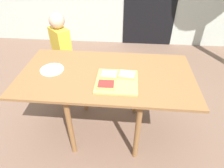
{
  "coord_description": "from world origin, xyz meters",
  "views": [
    {
      "loc": [
        0.17,
        -1.34,
        1.63
      ],
      "look_at": [
        0.05,
        0.0,
        0.61
      ],
      "focal_mm": 30.97,
      "sensor_mm": 36.0,
      "label": 1
    }
  ],
  "objects_px": {
    "cutting_board": "(117,82)",
    "child_left": "(62,52)",
    "dining_table": "(107,81)",
    "pizza_slice_near_left": "(106,85)",
    "pizza_slice_far_right": "(127,75)",
    "pizza_slice_far_left": "(109,74)",
    "plate_white_left": "(52,70)"
  },
  "relations": [
    {
      "from": "pizza_slice_far_right",
      "to": "plate_white_left",
      "type": "distance_m",
      "value": 0.65
    },
    {
      "from": "dining_table",
      "to": "cutting_board",
      "type": "relative_size",
      "value": 4.46
    },
    {
      "from": "plate_white_left",
      "to": "dining_table",
      "type": "bearing_deg",
      "value": -1.49
    },
    {
      "from": "dining_table",
      "to": "pizza_slice_near_left",
      "type": "xyz_separation_m",
      "value": [
        0.02,
        -0.19,
        0.11
      ]
    },
    {
      "from": "plate_white_left",
      "to": "cutting_board",
      "type": "bearing_deg",
      "value": -12.81
    },
    {
      "from": "plate_white_left",
      "to": "child_left",
      "type": "relative_size",
      "value": 0.19
    },
    {
      "from": "plate_white_left",
      "to": "child_left",
      "type": "distance_m",
      "value": 0.6
    },
    {
      "from": "pizza_slice_far_left",
      "to": "child_left",
      "type": "xyz_separation_m",
      "value": [
        -0.61,
        0.63,
        -0.16
      ]
    },
    {
      "from": "pizza_slice_far_right",
      "to": "plate_white_left",
      "type": "height_order",
      "value": "pizza_slice_far_right"
    },
    {
      "from": "dining_table",
      "to": "cutting_board",
      "type": "height_order",
      "value": "cutting_board"
    },
    {
      "from": "pizza_slice_far_left",
      "to": "child_left",
      "type": "bearing_deg",
      "value": 133.73
    },
    {
      "from": "pizza_slice_far_left",
      "to": "pizza_slice_near_left",
      "type": "relative_size",
      "value": 1.02
    },
    {
      "from": "pizza_slice_near_left",
      "to": "child_left",
      "type": "xyz_separation_m",
      "value": [
        -0.6,
        0.77,
        -0.16
      ]
    },
    {
      "from": "cutting_board",
      "to": "pizza_slice_far_left",
      "type": "height_order",
      "value": "pizza_slice_far_left"
    },
    {
      "from": "pizza_slice_far_left",
      "to": "pizza_slice_far_right",
      "type": "height_order",
      "value": "same"
    },
    {
      "from": "cutting_board",
      "to": "pizza_slice_far_right",
      "type": "xyz_separation_m",
      "value": [
        0.08,
        0.08,
        0.02
      ]
    },
    {
      "from": "pizza_slice_far_right",
      "to": "pizza_slice_near_left",
      "type": "relative_size",
      "value": 1.09
    },
    {
      "from": "pizza_slice_far_right",
      "to": "child_left",
      "type": "bearing_deg",
      "value": 140.26
    },
    {
      "from": "dining_table",
      "to": "plate_white_left",
      "type": "distance_m",
      "value": 0.48
    },
    {
      "from": "cutting_board",
      "to": "child_left",
      "type": "bearing_deg",
      "value": 133.83
    },
    {
      "from": "cutting_board",
      "to": "pizza_slice_far_right",
      "type": "relative_size",
      "value": 2.21
    },
    {
      "from": "pizza_slice_near_left",
      "to": "plate_white_left",
      "type": "distance_m",
      "value": 0.53
    },
    {
      "from": "dining_table",
      "to": "pizza_slice_far_right",
      "type": "xyz_separation_m",
      "value": [
        0.17,
        -0.04,
        0.11
      ]
    },
    {
      "from": "pizza_slice_far_right",
      "to": "pizza_slice_near_left",
      "type": "xyz_separation_m",
      "value": [
        -0.16,
        -0.15,
        0.0
      ]
    },
    {
      "from": "pizza_slice_near_left",
      "to": "child_left",
      "type": "height_order",
      "value": "child_left"
    },
    {
      "from": "pizza_slice_far_left",
      "to": "child_left",
      "type": "distance_m",
      "value": 0.89
    },
    {
      "from": "pizza_slice_far_right",
      "to": "child_left",
      "type": "xyz_separation_m",
      "value": [
        -0.75,
        0.63,
        -0.16
      ]
    },
    {
      "from": "child_left",
      "to": "cutting_board",
      "type": "bearing_deg",
      "value": -46.17
    },
    {
      "from": "pizza_slice_near_left",
      "to": "plate_white_left",
      "type": "relative_size",
      "value": 0.68
    },
    {
      "from": "cutting_board",
      "to": "pizza_slice_far_right",
      "type": "distance_m",
      "value": 0.11
    },
    {
      "from": "dining_table",
      "to": "pizza_slice_far_left",
      "type": "relative_size",
      "value": 10.58
    },
    {
      "from": "pizza_slice_far_left",
      "to": "plate_white_left",
      "type": "bearing_deg",
      "value": 172.95
    }
  ]
}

